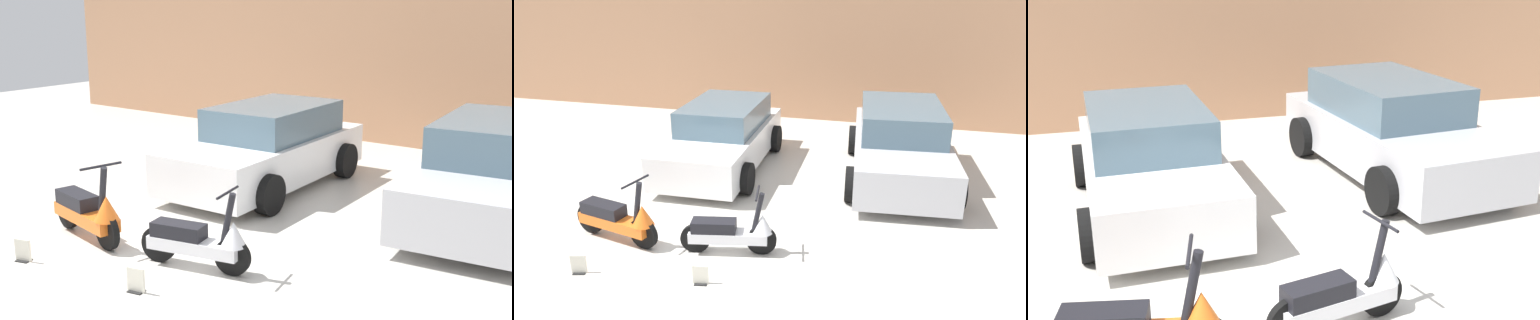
# 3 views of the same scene
# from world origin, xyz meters

# --- Properties ---
(ground_plane) EXTENTS (28.00, 28.00, 0.00)m
(ground_plane) POSITION_xyz_m (0.00, 0.00, 0.00)
(ground_plane) COLOR beige
(wall_back) EXTENTS (19.60, 0.12, 3.88)m
(wall_back) POSITION_xyz_m (0.00, 7.58, 1.94)
(wall_back) COLOR tan
(wall_back) RESTS_ON ground_plane
(scooter_front_left) EXTENTS (1.45, 0.61, 1.02)m
(scooter_front_left) POSITION_xyz_m (-1.29, 0.38, 0.36)
(scooter_front_left) COLOR black
(scooter_front_left) RESTS_ON ground_plane
(scooter_front_right) EXTENTS (1.32, 0.56, 0.93)m
(scooter_front_right) POSITION_xyz_m (0.40, 0.49, 0.33)
(scooter_front_right) COLOR black
(scooter_front_right) RESTS_ON ground_plane
(car_rear_left) EXTENTS (1.93, 3.82, 1.28)m
(car_rear_left) POSITION_xyz_m (-0.89, 3.65, 0.61)
(car_rear_left) COLOR white
(car_rear_left) RESTS_ON ground_plane
(car_rear_center) EXTENTS (2.21, 4.12, 1.35)m
(car_rear_center) POSITION_xyz_m (2.52, 4.02, 0.65)
(car_rear_center) COLOR #B7B7BC
(car_rear_center) RESTS_ON ground_plane
(placard_near_left_scooter) EXTENTS (0.20, 0.16, 0.26)m
(placard_near_left_scooter) POSITION_xyz_m (-1.36, -0.51, 0.11)
(placard_near_left_scooter) COLOR black
(placard_near_left_scooter) RESTS_ON ground_plane
(placard_near_right_scooter) EXTENTS (0.20, 0.15, 0.26)m
(placard_near_right_scooter) POSITION_xyz_m (0.25, -0.32, 0.11)
(placard_near_right_scooter) COLOR black
(placard_near_right_scooter) RESTS_ON ground_plane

